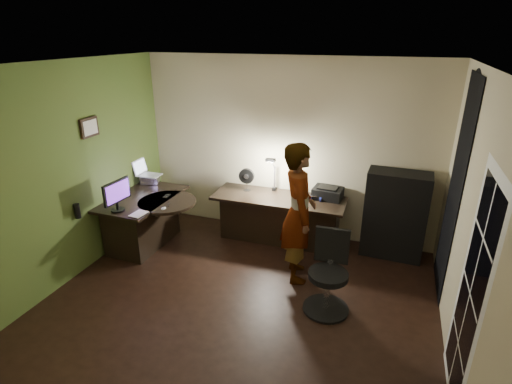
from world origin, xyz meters
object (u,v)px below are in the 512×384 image
(desk_left, at_px, (145,221))
(monitor, at_px, (117,200))
(desk_right, at_px, (278,220))
(office_chair, at_px, (328,275))
(person, at_px, (298,213))
(cabinet, at_px, (395,215))

(desk_left, bearing_deg, monitor, -93.25)
(desk_right, distance_m, office_chair, 1.70)
(desk_right, height_order, person, person)
(desk_left, distance_m, office_chair, 2.90)
(desk_right, height_order, cabinet, cabinet)
(cabinet, height_order, office_chair, cabinet)
(desk_left, bearing_deg, office_chair, -12.07)
(monitor, bearing_deg, desk_left, 91.43)
(cabinet, bearing_deg, office_chair, -110.32)
(desk_left, height_order, person, person)
(desk_right, bearing_deg, person, -59.77)
(desk_right, distance_m, monitor, 2.32)
(desk_left, xyz_separation_m, desk_right, (1.84, 0.74, -0.02))
(desk_left, height_order, office_chair, office_chair)
(person, bearing_deg, cabinet, -70.14)
(desk_left, xyz_separation_m, person, (2.33, -0.07, 0.52))
(monitor, height_order, office_chair, monitor)
(desk_right, bearing_deg, cabinet, 5.35)
(desk_left, distance_m, cabinet, 3.61)
(desk_left, height_order, desk_right, desk_left)
(cabinet, distance_m, person, 1.54)
(office_chair, bearing_deg, desk_left, 164.59)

